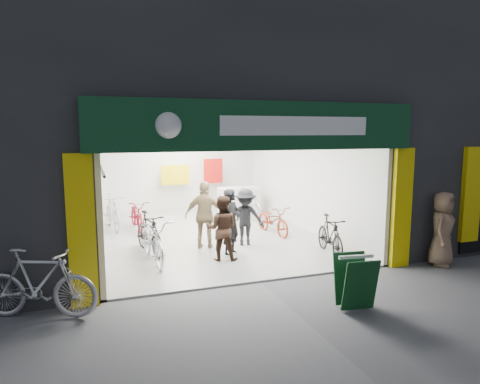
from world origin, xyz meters
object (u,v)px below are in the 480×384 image
bike_right_front (330,236)px  sandwich_board (355,280)px  parked_bike (39,283)px  bike_left_front (153,240)px  pedestrian_near (442,229)px

bike_right_front → sandwich_board: bike_right_front is taller
parked_bike → sandwich_board: 5.12m
bike_left_front → pedestrian_near: (5.97, -2.32, 0.31)m
bike_left_front → parked_bike: 3.15m
bike_left_front → bike_right_front: size_ratio=1.22×
bike_left_front → sandwich_board: bike_left_front is taller
bike_left_front → bike_right_front: (4.05, -0.85, -0.03)m
bike_right_front → sandwich_board: size_ratio=1.80×
bike_left_front → bike_right_front: 4.14m
bike_right_front → bike_left_front: bearing=178.6°
bike_left_front → pedestrian_near: size_ratio=1.19×
bike_left_front → parked_bike: parked_bike is taller
sandwich_board → bike_left_front: bearing=135.4°
parked_bike → pedestrian_near: pedestrian_near is taller
pedestrian_near → sandwich_board: 3.46m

